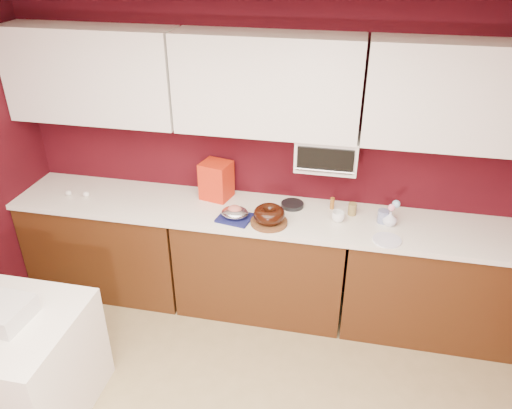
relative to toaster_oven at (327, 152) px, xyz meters
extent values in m
cube|color=white|center=(-0.45, -2.10, 1.12)|extent=(4.00, 4.50, 0.02)
cube|color=#3B080E|center=(-0.45, 0.15, -0.12)|extent=(4.00, 0.02, 2.50)
cube|color=#43220D|center=(-1.78, -0.17, -0.95)|extent=(1.31, 0.58, 0.86)
cube|color=#43220D|center=(-0.45, -0.17, -0.95)|extent=(1.31, 0.58, 0.86)
cube|color=#43220D|center=(0.88, -0.17, -0.95)|extent=(1.31, 0.58, 0.86)
cube|color=white|center=(-0.45, -0.17, -0.49)|extent=(4.00, 0.62, 0.04)
cube|color=white|center=(-1.78, -0.02, 0.48)|extent=(1.31, 0.33, 0.70)
cube|color=white|center=(-0.45, -0.02, 0.48)|extent=(1.31, 0.33, 0.70)
cube|color=white|center=(0.88, -0.02, 0.48)|extent=(1.31, 0.33, 0.70)
cube|color=white|center=(0.00, 0.00, 0.00)|extent=(0.45, 0.30, 0.25)
cube|color=black|center=(0.00, -0.16, 0.00)|extent=(0.40, 0.02, 0.18)
cylinder|color=silver|center=(0.00, -0.18, -0.07)|extent=(0.42, 0.02, 0.02)
cube|color=white|center=(-1.85, -1.50, -1.00)|extent=(1.00, 0.80, 0.75)
cylinder|color=brown|center=(-0.37, -0.32, -0.46)|extent=(0.33, 0.33, 0.03)
torus|color=black|center=(-0.37, -0.32, -0.39)|extent=(0.27, 0.27, 0.09)
cube|color=#14174B|center=(-0.63, -0.30, -0.47)|extent=(0.28, 0.25, 0.02)
ellipsoid|color=silver|center=(-0.63, -0.30, -0.42)|extent=(0.25, 0.22, 0.08)
ellipsoid|color=#C26558|center=(-0.63, -0.30, -0.40)|extent=(0.13, 0.11, 0.07)
cube|color=#AD0B0D|center=(-0.86, 0.00, -0.32)|extent=(0.26, 0.25, 0.30)
cylinder|color=black|center=(-0.24, -0.03, -0.46)|extent=(0.21, 0.21, 0.03)
imported|color=white|center=(0.13, -0.18, -0.43)|extent=(0.12, 0.12, 0.10)
cylinder|color=navy|center=(0.45, -0.12, -0.43)|extent=(0.09, 0.09, 0.10)
imported|color=silver|center=(0.50, -0.16, -0.41)|extent=(0.08, 0.08, 0.12)
sphere|color=pink|center=(0.50, -0.16, -0.33)|extent=(0.05, 0.05, 0.05)
sphere|color=#8DBDE2|center=(0.53, -0.14, -0.30)|extent=(0.06, 0.06, 0.06)
cylinder|color=white|center=(0.48, -0.38, -0.47)|extent=(0.22, 0.22, 0.01)
cylinder|color=#93581A|center=(0.07, 0.00, -0.43)|extent=(0.04, 0.04, 0.10)
cylinder|color=olive|center=(0.22, -0.06, -0.43)|extent=(0.08, 0.08, 0.09)
ellipsoid|color=white|center=(-1.90, -0.21, -0.45)|extent=(0.06, 0.06, 0.04)
ellipsoid|color=silver|center=(-2.05, -0.22, -0.45)|extent=(0.07, 0.06, 0.04)
camera|label=1|loc=(0.19, -3.42, 1.44)|focal=35.00mm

